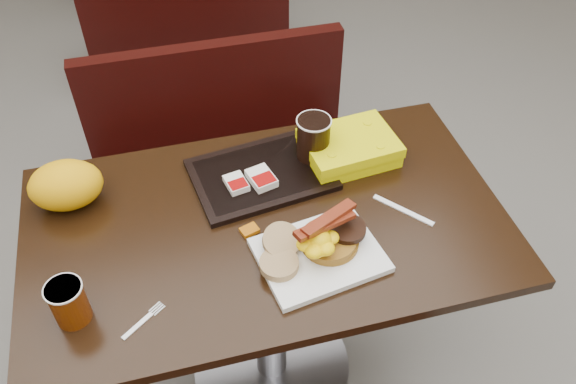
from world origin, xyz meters
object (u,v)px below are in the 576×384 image
object	(u,v)px
paper_bag	(66,185)
coffee_cup_far	(313,138)
coffee_cup_near	(69,303)
knife	(403,210)
bench_near_n	(227,157)
fork	(137,326)
pancake_stack	(330,240)
hashbrown_sleeve_right	(261,178)
table_near	(269,306)
clamshell	(349,148)
hashbrown_sleeve_left	(236,183)
bench_far_s	(184,6)
tray	(261,175)
platter	(319,255)

from	to	relation	value
paper_bag	coffee_cup_far	bearing A→B (deg)	0.15
coffee_cup_near	knife	size ratio (longest dim) A/B	0.62
bench_near_n	fork	world-z (taller)	fork
pancake_stack	paper_bag	size ratio (longest dim) A/B	0.76
fork	hashbrown_sleeve_right	distance (m)	0.50
table_near	clamshell	distance (m)	0.52
hashbrown_sleeve_left	coffee_cup_far	bearing A→B (deg)	4.56
bench_near_n	coffee_cup_near	size ratio (longest dim) A/B	9.44
bench_far_s	bench_near_n	bearing A→B (deg)	-90.00
coffee_cup_near	knife	xyz separation A→B (m)	(0.81, 0.11, -0.05)
pancake_stack	clamshell	size ratio (longest dim) A/B	0.56
coffee_cup_near	paper_bag	xyz separation A→B (m)	(-0.00, 0.36, 0.01)
table_near	paper_bag	size ratio (longest dim) A/B	6.53
paper_bag	bench_near_n	bearing A→B (deg)	47.42
coffee_cup_near	coffee_cup_far	size ratio (longest dim) A/B	0.87
bench_far_s	pancake_stack	world-z (taller)	pancake_stack
table_near	tray	bearing A→B (deg)	81.35
knife	hashbrown_sleeve_right	xyz separation A→B (m)	(-0.33, 0.18, 0.03)
bench_far_s	paper_bag	xyz separation A→B (m)	(-0.47, -1.71, 0.45)
fork	coffee_cup_far	xyz separation A→B (m)	(0.51, 0.42, 0.08)
fork	paper_bag	bearing A→B (deg)	71.31
table_near	hashbrown_sleeve_right	bearing A→B (deg)	82.13
pancake_stack	paper_bag	world-z (taller)	paper_bag
knife	clamshell	distance (m)	0.24
paper_bag	bench_far_s	bearing A→B (deg)	74.64
hashbrown_sleeve_right	paper_bag	distance (m)	0.49
clamshell	coffee_cup_far	bearing A→B (deg)	165.76
hashbrown_sleeve_right	tray	bearing A→B (deg)	64.05
platter	knife	bearing A→B (deg)	10.74
fork	pancake_stack	bearing A→B (deg)	-23.99
coffee_cup_near	hashbrown_sleeve_right	xyz separation A→B (m)	(0.48, 0.29, -0.03)
hashbrown_sleeve_left	coffee_cup_far	size ratio (longest dim) A/B	0.56
platter	coffee_cup_far	world-z (taller)	coffee_cup_far
coffee_cup_near	hashbrown_sleeve_left	world-z (taller)	coffee_cup_near
platter	bench_near_n	bearing A→B (deg)	87.28
bench_near_n	pancake_stack	world-z (taller)	pancake_stack
pancake_stack	coffee_cup_near	size ratio (longest dim) A/B	1.31
knife	hashbrown_sleeve_left	world-z (taller)	hashbrown_sleeve_left
bench_far_s	fork	distance (m)	2.19
tray	coffee_cup_far	world-z (taller)	coffee_cup_far
coffee_cup_near	fork	bearing A→B (deg)	-24.53
tray	paper_bag	bearing A→B (deg)	168.78
table_near	pancake_stack	distance (m)	0.44
coffee_cup_near	tray	xyz separation A→B (m)	(0.49, 0.33, -0.04)
table_near	clamshell	xyz separation A→B (m)	(0.28, 0.18, 0.41)
table_near	pancake_stack	world-z (taller)	pancake_stack
coffee_cup_far	platter	bearing A→B (deg)	-103.69
platter	hashbrown_sleeve_left	bearing A→B (deg)	109.19
bench_far_s	hashbrown_sleeve_left	size ratio (longest dim) A/B	14.57
fork	coffee_cup_near	bearing A→B (deg)	119.01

